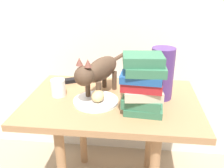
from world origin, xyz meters
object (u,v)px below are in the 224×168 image
(green_vase, at_px, (162,74))
(candle_jar, at_px, (58,89))
(plate, at_px, (96,101))
(tv_remote, at_px, (65,81))
(cat, at_px, (99,71))
(side_table, at_px, (112,114))
(book_stack, at_px, (143,85))
(bread_roll, at_px, (98,96))

(green_vase, relative_size, candle_jar, 2.94)
(plate, relative_size, tv_remote, 1.41)
(cat, relative_size, tv_remote, 3.01)
(green_vase, bearing_deg, tv_remote, 166.51)
(candle_jar, bearing_deg, side_table, -2.29)
(plate, bearing_deg, cat, 86.61)
(green_vase, distance_m, candle_jar, 0.51)
(side_table, bearing_deg, tv_remote, 149.03)
(book_stack, bearing_deg, plate, 162.24)
(book_stack, bearing_deg, candle_jar, 163.47)
(side_table, bearing_deg, plate, -149.48)
(green_vase, height_order, tv_remote, green_vase)
(candle_jar, relative_size, tv_remote, 0.57)
(plate, xyz_separation_m, cat, (0.00, 0.07, 0.13))
(plate, height_order, tv_remote, tv_remote)
(side_table, relative_size, tv_remote, 5.55)
(tv_remote, bearing_deg, bread_roll, -71.59)
(side_table, xyz_separation_m, candle_jar, (-0.27, 0.01, 0.12))
(bread_roll, bearing_deg, plate, 141.63)
(side_table, distance_m, cat, 0.23)
(cat, relative_size, book_stack, 1.74)
(side_table, relative_size, cat, 1.84)
(plate, height_order, cat, cat)
(green_vase, bearing_deg, bread_roll, -161.37)
(candle_jar, xyz_separation_m, tv_remote, (-0.02, 0.16, -0.03))
(side_table, height_order, book_stack, book_stack)
(cat, bearing_deg, side_table, -25.16)
(green_vase, bearing_deg, candle_jar, -175.91)
(book_stack, relative_size, candle_jar, 3.05)
(plate, xyz_separation_m, book_stack, (0.21, -0.07, 0.12))
(bread_roll, height_order, candle_jar, candle_jar)
(plate, bearing_deg, side_table, 30.52)
(cat, bearing_deg, plate, -93.39)
(side_table, xyz_separation_m, cat, (-0.07, 0.03, 0.22))
(plate, bearing_deg, book_stack, -17.76)
(book_stack, relative_size, tv_remote, 1.73)
(tv_remote, bearing_deg, green_vase, -40.29)
(candle_jar, bearing_deg, cat, 5.98)
(tv_remote, bearing_deg, candle_jar, -111.14)
(green_vase, bearing_deg, side_table, -168.69)
(side_table, relative_size, plate, 3.93)
(side_table, height_order, candle_jar, candle_jar)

